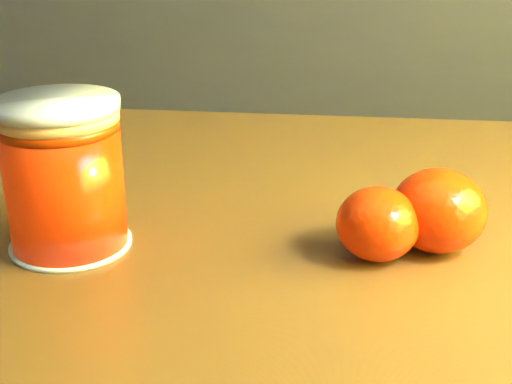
# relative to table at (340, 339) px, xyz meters

# --- Properties ---
(kitchen_counter) EXTENTS (3.15, 0.60, 0.90)m
(kitchen_counter) POSITION_rel_table_xyz_m (-0.82, 1.36, -0.17)
(kitchen_counter) COLOR #434448
(kitchen_counter) RESTS_ON ground
(table) EXTENTS (1.04, 0.81, 0.71)m
(table) POSITION_rel_table_xyz_m (0.00, 0.00, 0.00)
(table) COLOR brown
(table) RESTS_ON ground
(juice_glass) EXTENTS (0.09, 0.09, 0.11)m
(juice_glass) POSITION_rel_table_xyz_m (-0.19, -0.07, 0.15)
(juice_glass) COLOR #F52C04
(juice_glass) RESTS_ON table
(orange_front) EXTENTS (0.09, 0.09, 0.06)m
(orange_front) POSITION_rel_table_xyz_m (0.07, 0.00, 0.12)
(orange_front) COLOR #EF3204
(orange_front) RESTS_ON table
(orange_back) EXTENTS (0.07, 0.07, 0.05)m
(orange_back) POSITION_rel_table_xyz_m (0.03, -0.02, 0.12)
(orange_back) COLOR #EF3204
(orange_back) RESTS_ON table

